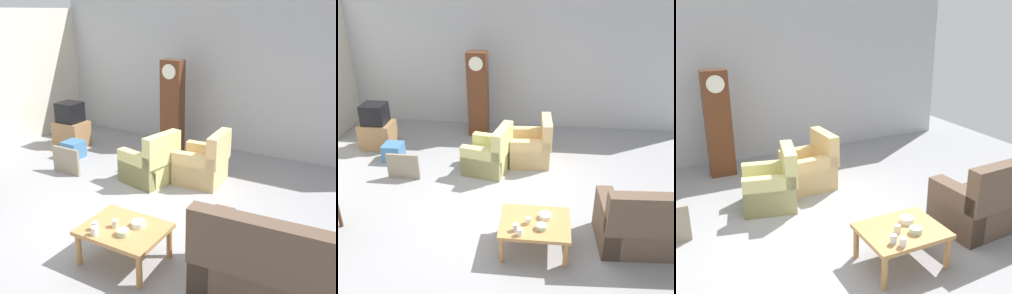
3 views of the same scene
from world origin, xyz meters
TOP-DOWN VIEW (x-y plane):
  - ground_plane at (0.00, 0.00)m, footprint 10.40×10.40m
  - garage_door_wall at (0.00, 3.60)m, footprint 8.40×0.16m
  - couch_floral at (2.38, -0.60)m, footprint 2.15×1.00m
  - armchair_olive_near at (-0.51, 1.25)m, footprint 0.93×0.91m
  - armchair_olive_far at (0.28, 1.69)m, footprint 0.84×0.81m
  - coffee_table_wood at (0.44, -0.83)m, footprint 0.96×0.76m
  - grandfather_clock at (-0.98, 2.86)m, footprint 0.44×0.30m
  - tv_stand_cabinet at (-3.03, 1.99)m, footprint 0.68×0.52m
  - tv_crt at (-3.03, 1.99)m, footprint 0.48×0.44m
  - framed_picture_leaning at (-2.04, 0.78)m, footprint 0.60×0.05m
  - storage_box_blue at (-2.50, 1.47)m, footprint 0.37×0.37m
  - cup_white_porcelain at (0.25, -1.12)m, footprint 0.08×0.08m
  - cup_blue_rimmed at (0.19, -1.04)m, footprint 0.08×0.08m
  - cup_cream_tall at (0.34, -0.87)m, footprint 0.08×0.08m
  - bowl_white_stacked at (0.57, -0.73)m, footprint 0.17×0.17m
  - bowl_shallow_green at (0.53, -0.97)m, footprint 0.15×0.15m

SIDE VIEW (x-z plane):
  - ground_plane at x=0.00m, z-range 0.00..0.00m
  - storage_box_blue at x=-2.50m, z-range 0.00..0.34m
  - framed_picture_leaning at x=-2.04m, z-range 0.00..0.49m
  - tv_stand_cabinet at x=-3.03m, z-range 0.00..0.55m
  - armchair_olive_near at x=-0.51m, z-range -0.15..0.77m
  - armchair_olive_far at x=0.28m, z-range -0.15..0.77m
  - couch_floral at x=2.38m, z-range -0.16..0.88m
  - coffee_table_wood at x=0.44m, z-range 0.16..0.60m
  - bowl_shallow_green at x=0.53m, z-range 0.45..0.51m
  - bowl_white_stacked at x=0.57m, z-range 0.45..0.51m
  - cup_cream_tall at x=0.34m, z-range 0.45..0.54m
  - cup_white_porcelain at x=0.25m, z-range 0.45..0.55m
  - cup_blue_rimmed at x=0.19m, z-range 0.45..0.55m
  - tv_crt at x=-3.03m, z-range 0.55..0.97m
  - grandfather_clock at x=-0.98m, z-range 0.01..1.91m
  - garage_door_wall at x=0.00m, z-range 0.00..3.20m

